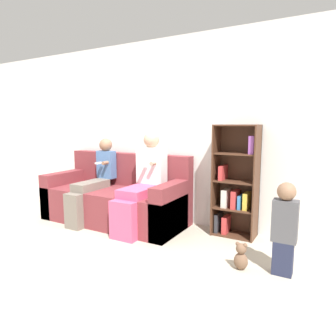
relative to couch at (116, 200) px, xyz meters
The scene contains 8 objects.
ground_plane 0.71m from the couch, 55.34° to the right, with size 14.00×14.00×0.00m, color #B2A893.
back_wall 1.13m from the couch, 51.95° to the left, with size 10.00×0.06×2.55m.
couch is the anchor object (origin of this frame).
adult_seated 0.64m from the couch, 11.02° to the right, with size 0.39×0.82×1.28m.
child_seated 0.43m from the couch, 155.00° to the right, with size 0.28×0.83×1.17m.
toddler_standing 2.38m from the couch, 11.71° to the right, with size 0.22×0.17×0.86m.
bookshelf 1.70m from the couch, 10.30° to the left, with size 0.52×0.32×1.38m.
teddy_bear 2.06m from the couch, 16.50° to the right, with size 0.13×0.11×0.27m.
Camera 1 is at (2.30, -2.76, 1.37)m, focal length 32.00 mm.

